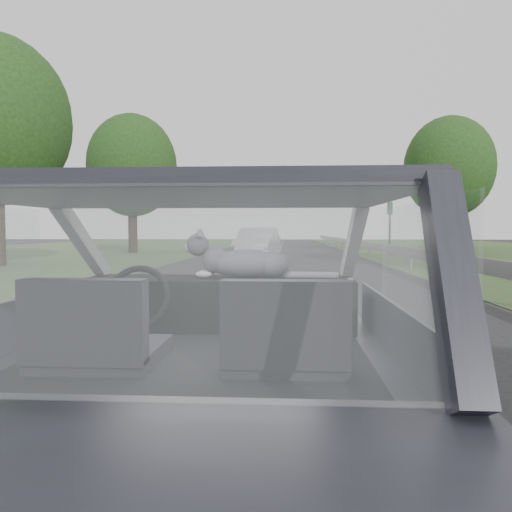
# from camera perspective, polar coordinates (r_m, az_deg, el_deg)

# --- Properties ---
(ground) EXTENTS (140.00, 140.00, 0.00)m
(ground) POSITION_cam_1_polar(r_m,az_deg,el_deg) (2.68, -6.21, -25.68)
(ground) COLOR #313131
(ground) RESTS_ON ground
(subject_car) EXTENTS (1.80, 4.00, 1.45)m
(subject_car) POSITION_cam_1_polar(r_m,az_deg,el_deg) (2.42, -6.31, -10.41)
(subject_car) COLOR black
(subject_car) RESTS_ON ground
(dashboard) EXTENTS (1.58, 0.45, 0.30)m
(dashboard) POSITION_cam_1_polar(r_m,az_deg,el_deg) (3.00, -4.29, -5.35)
(dashboard) COLOR black
(dashboard) RESTS_ON subject_car
(driver_seat) EXTENTS (0.50, 0.72, 0.42)m
(driver_seat) POSITION_cam_1_polar(r_m,az_deg,el_deg) (2.22, -17.98, -7.66)
(driver_seat) COLOR black
(driver_seat) RESTS_ON subject_car
(passenger_seat) EXTENTS (0.50, 0.72, 0.42)m
(passenger_seat) POSITION_cam_1_polar(r_m,az_deg,el_deg) (2.07, 3.38, -8.29)
(passenger_seat) COLOR black
(passenger_seat) RESTS_ON subject_car
(steering_wheel) EXTENTS (0.36, 0.36, 0.04)m
(steering_wheel) POSITION_cam_1_polar(r_m,az_deg,el_deg) (2.79, -13.32, -4.60)
(steering_wheel) COLOR black
(steering_wheel) RESTS_ON dashboard
(cat) EXTENTS (0.65, 0.21, 0.29)m
(cat) POSITION_cam_1_polar(r_m,az_deg,el_deg) (2.97, -1.06, -0.67)
(cat) COLOR gray
(cat) RESTS_ON dashboard
(guardrail) EXTENTS (0.05, 90.00, 0.32)m
(guardrail) POSITION_cam_1_polar(r_m,az_deg,el_deg) (12.94, 21.01, -0.37)
(guardrail) COLOR gray
(guardrail) RESTS_ON ground
(other_car) EXTENTS (2.10, 4.41, 1.40)m
(other_car) POSITION_cam_1_polar(r_m,az_deg,el_deg) (21.33, 0.18, 1.37)
(other_car) COLOR #A6ABB9
(other_car) RESTS_ON ground
(highway_sign) EXTENTS (0.55, 1.06, 2.76)m
(highway_sign) POSITION_cam_1_polar(r_m,az_deg,el_deg) (26.53, 15.04, 3.05)
(highway_sign) COLOR #194E27
(highway_sign) RESTS_ON ground
(tree_2) EXTENTS (4.89, 4.89, 7.23)m
(tree_2) POSITION_cam_1_polar(r_m,az_deg,el_deg) (29.16, 21.15, 7.32)
(tree_2) COLOR black
(tree_2) RESTS_ON ground
(tree_3) EXTENTS (7.15, 7.15, 8.98)m
(tree_3) POSITION_cam_1_polar(r_m,az_deg,el_deg) (39.53, 21.06, 7.39)
(tree_3) COLOR black
(tree_3) RESTS_ON ground
(tree_6) EXTENTS (6.38, 6.38, 7.67)m
(tree_6) POSITION_cam_1_polar(r_m,az_deg,el_deg) (29.59, -13.96, 7.80)
(tree_6) COLOR black
(tree_6) RESTS_ON ground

